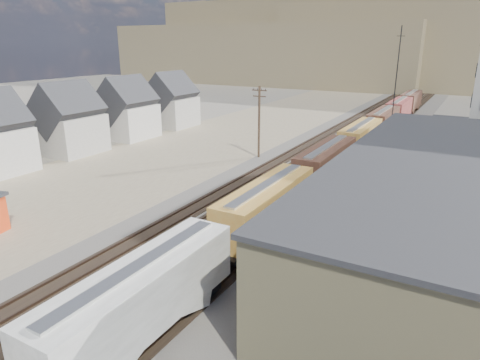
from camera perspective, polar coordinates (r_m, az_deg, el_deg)
The scene contains 9 objects.
ballast_bed at distance 65.12m, azimuth 12.42°, elevation 3.63°, with size 18.00×200.00×0.06m, color #4C4742.
dirt_yard at distance 65.16m, azimuth -7.39°, elevation 3.90°, with size 24.00×180.00×0.03m, color #7A6B54.
rail_tracks at distance 65.25m, azimuth 11.96°, elevation 3.76°, with size 11.40×200.00×0.24m.
freight_train at distance 55.95m, azimuth 13.85°, elevation 4.12°, with size 3.00×119.74×4.46m.
warehouse at distance 37.70m, azimuth 23.18°, elevation -2.13°, with size 12.40×40.40×7.25m.
utility_pole_north at distance 59.79m, azimuth 2.56°, elevation 7.94°, with size 2.20×0.32×10.00m.
radio_mast at distance 71.92m, azimuth 20.01°, elevation 11.68°, with size 1.20×0.16×18.00m.
townhouse_row at distance 63.99m, azimuth -26.01°, elevation 5.94°, with size 8.15×68.16×10.47m.
hills_north at distance 179.43m, azimuth 24.57°, elevation 15.90°, with size 265.00×80.00×32.00m.
Camera 1 is at (17.94, -10.62, 15.66)m, focal length 32.00 mm.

